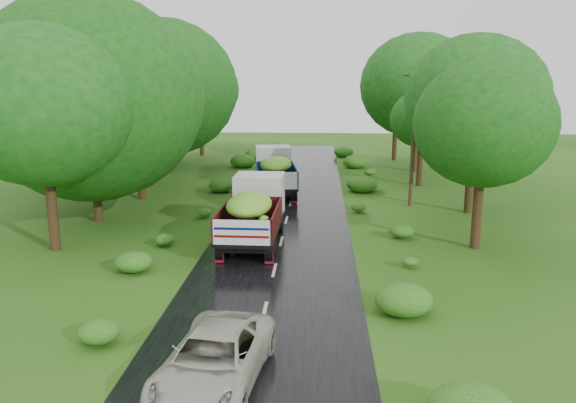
# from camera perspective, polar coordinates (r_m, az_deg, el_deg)

# --- Properties ---
(ground) EXTENTS (120.00, 120.00, 0.00)m
(ground) POSITION_cam_1_polar(r_m,az_deg,el_deg) (18.61, -2.40, -11.14)
(ground) COLOR #244D10
(ground) RESTS_ON ground
(road) EXTENTS (6.50, 80.00, 0.02)m
(road) POSITION_cam_1_polar(r_m,az_deg,el_deg) (23.25, -1.19, -6.17)
(road) COLOR black
(road) RESTS_ON ground
(road_lines) EXTENTS (0.12, 69.60, 0.00)m
(road_lines) POSITION_cam_1_polar(r_m,az_deg,el_deg) (24.19, -1.01, -5.39)
(road_lines) COLOR #BFB78C
(road_lines) RESTS_ON road
(truck_near) EXTENTS (2.51, 6.79, 2.84)m
(truck_near) POSITION_cam_1_polar(r_m,az_deg,el_deg) (25.59, -3.48, -0.73)
(truck_near) COLOR black
(truck_near) RESTS_ON ground
(truck_far) EXTENTS (3.26, 7.06, 2.86)m
(truck_far) POSITION_cam_1_polar(r_m,az_deg,el_deg) (36.49, -1.36, 3.31)
(truck_far) COLOR black
(truck_far) RESTS_ON ground
(car) EXTENTS (2.82, 5.12, 1.36)m
(car) POSITION_cam_1_polar(r_m,az_deg,el_deg) (14.41, -7.51, -15.61)
(car) COLOR #BBB8A6
(car) RESTS_ON road
(utility_pole) EXTENTS (1.43, 0.30, 8.15)m
(utility_pole) POSITION_cam_1_polar(r_m,az_deg,el_deg) (33.35, 12.61, 6.61)
(utility_pole) COLOR #382616
(utility_pole) RESTS_ON ground
(trees_left) EXTENTS (6.94, 34.54, 9.16)m
(trees_left) POSITION_cam_1_polar(r_m,az_deg,el_deg) (40.02, -14.83, 10.78)
(trees_left) COLOR black
(trees_left) RESTS_ON ground
(trees_right) EXTENTS (5.12, 30.67, 8.72)m
(trees_right) POSITION_cam_1_polar(r_m,az_deg,el_deg) (39.19, 14.57, 9.91)
(trees_right) COLOR black
(trees_right) RESTS_ON ground
(shrubs) EXTENTS (11.90, 44.00, 0.70)m
(shrubs) POSITION_cam_1_polar(r_m,az_deg,el_deg) (31.81, 0.05, -0.39)
(shrubs) COLOR #195514
(shrubs) RESTS_ON ground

